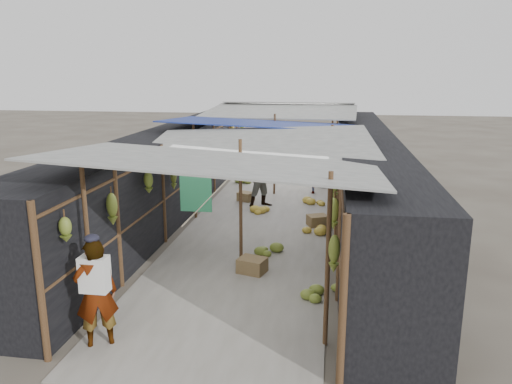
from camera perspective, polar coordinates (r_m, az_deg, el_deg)
The scene contains 14 objects.
ground at distance 7.94m, azimuth -5.75°, elevation -15.95°, with size 80.00×80.00×0.00m, color #6B6356.
aisle_slab at distance 13.86m, azimuth 0.89°, elevation -2.68°, with size 3.60×16.00×0.02m, color #9E998E.
stall_left at distance 14.19m, azimuth -9.97°, elevation 2.25°, with size 1.40×15.00×2.30m, color black.
stall_right at distance 13.49m, azimuth 12.35°, elevation 1.54°, with size 1.40×15.00×2.30m, color black.
crate_near at distance 9.99m, azimuth -0.44°, elevation -8.42°, with size 0.52×0.42×0.31m, color olive.
crate_mid at distance 12.98m, azimuth 7.06°, elevation -3.29°, with size 0.49×0.40×0.30m, color olive.
crate_back at distance 15.33m, azimuth -1.17°, elevation -0.55°, with size 0.45×0.37×0.29m, color olive.
black_basin at distance 17.40m, azimuth 7.74°, elevation 0.86°, with size 0.57×0.57×0.17m, color black.
vendor_elderly at distance 7.64m, azimuth -17.81°, elevation -10.96°, with size 0.60×0.39×1.64m, color silver.
shopper_blue at distance 14.54m, azimuth 0.89°, elevation 1.80°, with size 0.89×0.70×1.84m, color navy.
vendor_seated at distance 16.30m, azimuth 6.46°, elevation 1.17°, with size 0.52×0.30×0.80m, color #4F4944.
market_canopy at distance 13.71m, azimuth 1.23°, elevation 7.39°, with size 5.62×15.20×2.77m.
hanging_bananas at distance 13.35m, azimuth 0.38°, elevation 3.92°, with size 3.96×14.24×0.88m.
floor_bananas at distance 13.02m, azimuth 4.15°, elevation -3.20°, with size 3.57×9.91×0.32m.
Camera 1 is at (1.79, -6.67, 3.92)m, focal length 35.00 mm.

